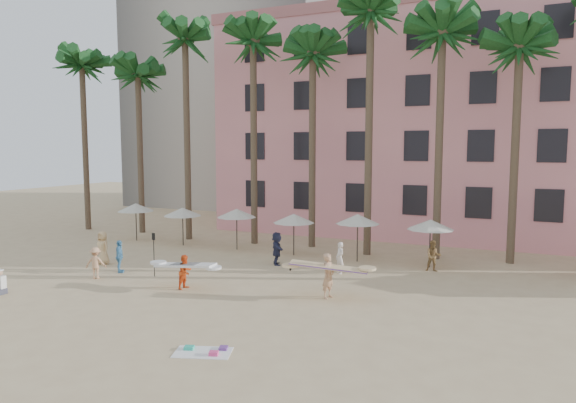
# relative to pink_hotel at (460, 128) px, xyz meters

# --- Properties ---
(ground) EXTENTS (120.00, 120.00, 0.00)m
(ground) POSITION_rel_pink_hotel_xyz_m (-7.00, -26.00, -8.00)
(ground) COLOR #D1B789
(ground) RESTS_ON ground
(pink_hotel) EXTENTS (35.00, 14.00, 16.00)m
(pink_hotel) POSITION_rel_pink_hotel_xyz_m (0.00, 0.00, 0.00)
(pink_hotel) COLOR pink
(pink_hotel) RESTS_ON ground
(palm_row) EXTENTS (44.40, 5.40, 16.30)m
(palm_row) POSITION_rel_pink_hotel_xyz_m (-6.49, -11.00, 4.97)
(palm_row) COLOR brown
(palm_row) RESTS_ON ground
(umbrella_row) EXTENTS (22.50, 2.70, 2.73)m
(umbrella_row) POSITION_rel_pink_hotel_xyz_m (-10.00, -13.50, -5.67)
(umbrella_row) COLOR #332B23
(umbrella_row) RESTS_ON ground
(beach_towel) EXTENTS (2.03, 1.53, 0.14)m
(beach_towel) POSITION_rel_pink_hotel_xyz_m (-4.68, -28.28, -7.97)
(beach_towel) COLOR white
(beach_towel) RESTS_ON ground
(carrier_yellow) EXTENTS (3.40, 1.53, 1.96)m
(carrier_yellow) POSITION_rel_pink_hotel_xyz_m (-3.10, -21.06, -6.91)
(carrier_yellow) COLOR tan
(carrier_yellow) RESTS_ON ground
(carrier_white) EXTENTS (2.97, 0.92, 1.58)m
(carrier_white) POSITION_rel_pink_hotel_xyz_m (-9.62, -22.33, -7.14)
(carrier_white) COLOR #EB4E18
(carrier_white) RESTS_ON ground
(beachgoers) EXTENTS (18.04, 9.24, 1.87)m
(beachgoers) POSITION_rel_pink_hotel_xyz_m (-10.02, -18.39, -7.13)
(beachgoers) COLOR #DDB67D
(beachgoers) RESTS_ON ground
(paddle) EXTENTS (0.18, 0.04, 2.23)m
(paddle) POSITION_rel_pink_hotel_xyz_m (-12.37, -21.13, -6.59)
(paddle) COLOR black
(paddle) RESTS_ON ground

